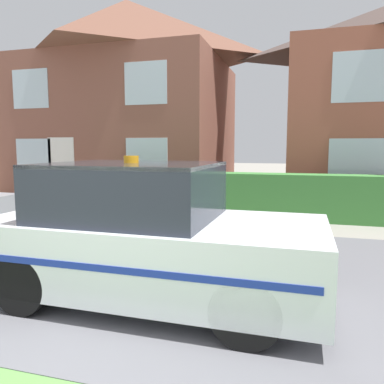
# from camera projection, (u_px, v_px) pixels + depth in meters

# --- Properties ---
(road_strip) EXTENTS (28.00, 5.44, 0.01)m
(road_strip) POSITION_uv_depth(u_px,v_px,m) (164.00, 268.00, 5.52)
(road_strip) COLOR #5B5B60
(road_strip) RESTS_ON ground
(garden_hedge) EXTENTS (8.91, 0.71, 1.13)m
(garden_hedge) POSITION_uv_depth(u_px,v_px,m) (234.00, 195.00, 9.58)
(garden_hedge) COLOR #3D7F38
(garden_hedge) RESTS_ON ground
(police_car) EXTENTS (3.86, 1.79, 1.67)m
(police_car) POSITION_uv_depth(u_px,v_px,m) (148.00, 236.00, 4.33)
(police_car) COLOR black
(police_car) RESTS_ON road_strip
(house_left) EXTENTS (8.04, 6.64, 7.52)m
(house_left) POSITION_uv_depth(u_px,v_px,m) (128.00, 96.00, 15.09)
(house_left) COLOR brown
(house_left) RESTS_ON ground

